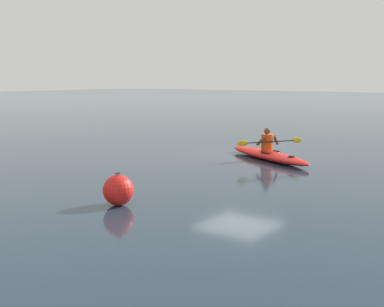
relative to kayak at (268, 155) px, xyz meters
name	(u,v)px	position (x,y,z in m)	size (l,w,h in m)	color
ground_plane	(240,154)	(1.37, -0.53, -0.14)	(160.00, 160.00, 0.00)	#1E2D3D
kayak	(268,155)	(0.00, 0.00, 0.00)	(4.03, 2.65, 0.29)	red
kayaker	(267,141)	(0.05, -0.03, 0.44)	(1.18, 2.10, 0.72)	#E04C14
mooring_buoy_orange_mid	(118,190)	(-0.51, 7.15, 0.17)	(0.62, 0.62, 0.67)	red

